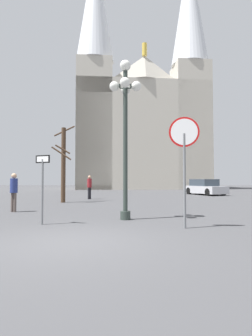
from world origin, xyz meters
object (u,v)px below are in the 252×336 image
object	(u,v)px
street_lamp	(125,114)
bare_tree	(63,163)
stop_sign	(184,148)
one_way_arrow_sign	(42,181)
pedestrian_standing	(89,185)
cathedral	(142,109)
pedestrian_walking	(14,188)
parked_car_near_silver	(205,187)

from	to	relation	value
street_lamp	bare_tree	world-z (taller)	street_lamp
stop_sign	one_way_arrow_sign	world-z (taller)	stop_sign
one_way_arrow_sign	pedestrian_standing	distance (m)	11.13
cathedral	stop_sign	distance (m)	35.07
one_way_arrow_sign	pedestrian_walking	xyz separation A→B (m)	(-2.37, 3.29, -0.34)
parked_car_near_silver	bare_tree	bearing A→B (deg)	-141.23
stop_sign	one_way_arrow_sign	distance (m)	4.53
one_way_arrow_sign	street_lamp	xyz separation A→B (m)	(2.60, 1.15, 2.41)
street_lamp	pedestrian_standing	bearing A→B (deg)	106.30
stop_sign	one_way_arrow_sign	bearing A→B (deg)	173.15
street_lamp	pedestrian_standing	world-z (taller)	street_lamp
cathedral	bare_tree	distance (m)	27.25
stop_sign	one_way_arrow_sign	xyz separation A→B (m)	(-4.40, 0.53, -0.98)
bare_tree	pedestrian_walking	size ratio (longest dim) A/B	2.90
stop_sign	pedestrian_walking	xyz separation A→B (m)	(-6.76, 3.82, -1.32)
bare_tree	pedestrian_standing	distance (m)	3.38
street_lamp	parked_car_near_silver	size ratio (longest dim) A/B	1.28
street_lamp	bare_tree	xyz separation A→B (m)	(-4.08, 7.12, -1.35)
street_lamp	parked_car_near_silver	distance (m)	17.54
one_way_arrow_sign	bare_tree	xyz separation A→B (m)	(-1.48, 8.27, 1.07)
bare_tree	pedestrian_walking	distance (m)	5.26
bare_tree	pedestrian_standing	xyz separation A→B (m)	(1.17, 2.84, -1.41)
stop_sign	bare_tree	distance (m)	10.59
pedestrian_standing	stop_sign	bearing A→B (deg)	-67.97
bare_tree	parked_car_near_silver	world-z (taller)	bare_tree
cathedral	bare_tree	size ratio (longest dim) A/B	7.56
pedestrian_standing	street_lamp	bearing A→B (deg)	-73.70
cathedral	street_lamp	world-z (taller)	cathedral
cathedral	pedestrian_standing	world-z (taller)	cathedral
street_lamp	pedestrian_walking	xyz separation A→B (m)	(-4.97, 2.14, -2.76)
stop_sign	parked_car_near_silver	distance (m)	18.32
cathedral	bare_tree	xyz separation A→B (m)	(-5.48, -24.87, -9.71)
cathedral	stop_sign	bearing A→B (deg)	-89.32
parked_car_near_silver	pedestrian_standing	distance (m)	11.37
cathedral	stop_sign	size ratio (longest dim) A/B	11.32
street_lamp	one_way_arrow_sign	bearing A→B (deg)	-156.15
cathedral	parked_car_near_silver	size ratio (longest dim) A/B	8.24
stop_sign	bare_tree	bearing A→B (deg)	123.74
pedestrian_walking	pedestrian_standing	size ratio (longest dim) A/B	1.00
one_way_arrow_sign	pedestrian_walking	world-z (taller)	one_way_arrow_sign
one_way_arrow_sign	parked_car_near_silver	size ratio (longest dim) A/B	0.49
cathedral	pedestrian_walking	distance (m)	32.49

